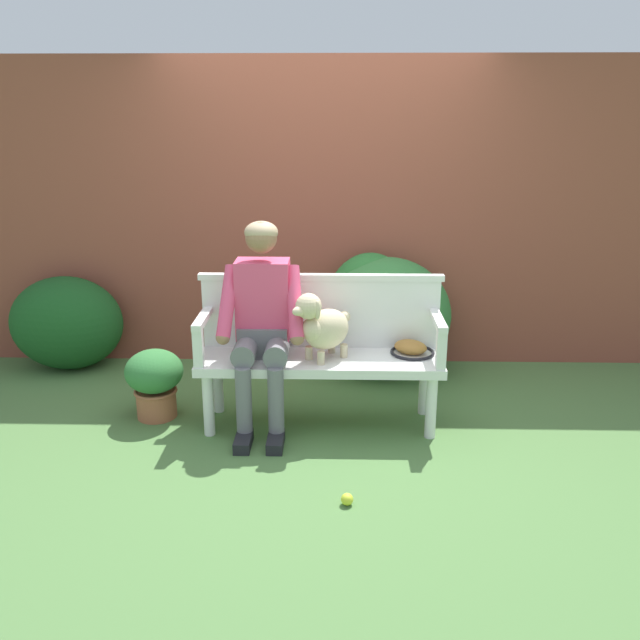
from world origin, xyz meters
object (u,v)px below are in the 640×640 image
object	(u,v)px
tennis_ball	(347,499)
potted_plant	(155,379)
tennis_racket	(413,351)
garden_bench	(320,366)
person_seated	(262,317)
dog_on_bench	(322,326)
baseball_glove	(411,347)

from	to	relation	value
tennis_ball	potted_plant	world-z (taller)	potted_plant
tennis_racket	tennis_ball	size ratio (longest dim) A/B	8.82
garden_bench	potted_plant	distance (m)	1.13
person_seated	tennis_ball	distance (m)	1.31
person_seated	tennis_ball	world-z (taller)	person_seated
garden_bench	person_seated	distance (m)	0.50
dog_on_bench	tennis_racket	bearing A→B (deg)	14.33
garden_bench	dog_on_bench	size ratio (longest dim) A/B	3.44
person_seated	potted_plant	distance (m)	0.89
potted_plant	baseball_glove	bearing A→B (deg)	-0.12
tennis_racket	baseball_glove	xyz separation A→B (m)	(-0.02, -0.02, 0.04)
tennis_racket	baseball_glove	world-z (taller)	baseball_glove
baseball_glove	tennis_ball	world-z (taller)	baseball_glove
baseball_glove	potted_plant	size ratio (longest dim) A/B	0.46
garden_bench	dog_on_bench	distance (m)	0.30
tennis_ball	potted_plant	size ratio (longest dim) A/B	0.14
baseball_glove	garden_bench	bearing A→B (deg)	-141.82
dog_on_bench	potted_plant	bearing A→B (deg)	173.29
garden_bench	potted_plant	size ratio (longest dim) A/B	3.31
tennis_racket	baseball_glove	bearing A→B (deg)	-131.05
tennis_racket	garden_bench	bearing A→B (deg)	-170.53
baseball_glove	potted_plant	world-z (taller)	baseball_glove
tennis_racket	potted_plant	world-z (taller)	tennis_racket
garden_bench	dog_on_bench	world-z (taller)	dog_on_bench
person_seated	tennis_ball	size ratio (longest dim) A/B	20.36
tennis_racket	tennis_ball	world-z (taller)	tennis_racket
dog_on_bench	baseball_glove	size ratio (longest dim) A/B	2.08
person_seated	potted_plant	bearing A→B (deg)	173.03
garden_bench	tennis_racket	distance (m)	0.63
tennis_racket	potted_plant	distance (m)	1.74
person_seated	baseball_glove	world-z (taller)	person_seated
tennis_ball	potted_plant	bearing A→B (deg)	140.69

